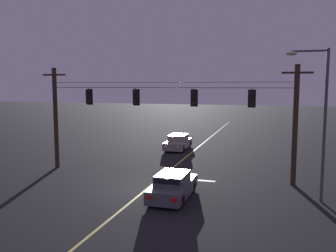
{
  "coord_description": "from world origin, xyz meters",
  "views": [
    {
      "loc": [
        7.01,
        -19.23,
        6.08
      ],
      "look_at": [
        0.0,
        4.42,
        3.24
      ],
      "focal_mm": 38.36,
      "sensor_mm": 36.0,
      "label": 1
    }
  ],
  "objects_px": {
    "car_waiting_near_lane": "(173,186)",
    "traffic_light_leftmost": "(88,97)",
    "traffic_light_right_inner": "(252,99)",
    "traffic_light_centre": "(194,98)",
    "traffic_light_left_inner": "(135,97)",
    "street_lamp_corner": "(319,111)",
    "car_oncoming_lead": "(178,142)"
  },
  "relations": [
    {
      "from": "traffic_light_right_inner",
      "to": "street_lamp_corner",
      "type": "relative_size",
      "value": 0.15
    },
    {
      "from": "traffic_light_left_inner",
      "to": "traffic_light_centre",
      "type": "distance_m",
      "value": 4.01
    },
    {
      "from": "traffic_light_leftmost",
      "to": "traffic_light_left_inner",
      "type": "relative_size",
      "value": 1.0
    },
    {
      "from": "traffic_light_left_inner",
      "to": "car_waiting_near_lane",
      "type": "xyz_separation_m",
      "value": [
        3.9,
        -4.49,
        -4.59
      ]
    },
    {
      "from": "traffic_light_right_inner",
      "to": "car_waiting_near_lane",
      "type": "distance_m",
      "value": 7.44
    },
    {
      "from": "car_waiting_near_lane",
      "to": "car_oncoming_lead",
      "type": "relative_size",
      "value": 0.98
    },
    {
      "from": "traffic_light_right_inner",
      "to": "street_lamp_corner",
      "type": "bearing_deg",
      "value": -39.61
    },
    {
      "from": "traffic_light_leftmost",
      "to": "traffic_light_left_inner",
      "type": "height_order",
      "value": "same"
    },
    {
      "from": "traffic_light_left_inner",
      "to": "traffic_light_right_inner",
      "type": "xyz_separation_m",
      "value": [
        7.66,
        0.0,
        0.0
      ]
    },
    {
      "from": "traffic_light_leftmost",
      "to": "street_lamp_corner",
      "type": "xyz_separation_m",
      "value": [
        14.74,
        -2.92,
        -0.48
      ]
    },
    {
      "from": "street_lamp_corner",
      "to": "car_oncoming_lead",
      "type": "bearing_deg",
      "value": 130.3
    },
    {
      "from": "traffic_light_left_inner",
      "to": "car_oncoming_lead",
      "type": "height_order",
      "value": "traffic_light_left_inner"
    },
    {
      "from": "traffic_light_centre",
      "to": "car_waiting_near_lane",
      "type": "height_order",
      "value": "traffic_light_centre"
    },
    {
      "from": "traffic_light_leftmost",
      "to": "traffic_light_centre",
      "type": "xyz_separation_m",
      "value": [
        7.56,
        0.0,
        0.0
      ]
    },
    {
      "from": "car_waiting_near_lane",
      "to": "car_oncoming_lead",
      "type": "bearing_deg",
      "value": 103.81
    },
    {
      "from": "traffic_light_centre",
      "to": "car_waiting_near_lane",
      "type": "distance_m",
      "value": 6.42
    },
    {
      "from": "traffic_light_centre",
      "to": "car_oncoming_lead",
      "type": "height_order",
      "value": "traffic_light_centre"
    },
    {
      "from": "traffic_light_left_inner",
      "to": "street_lamp_corner",
      "type": "distance_m",
      "value": 11.58
    },
    {
      "from": "traffic_light_centre",
      "to": "traffic_light_right_inner",
      "type": "xyz_separation_m",
      "value": [
        3.65,
        0.0,
        0.0
      ]
    },
    {
      "from": "traffic_light_left_inner",
      "to": "car_waiting_near_lane",
      "type": "bearing_deg",
      "value": -49.03
    },
    {
      "from": "car_waiting_near_lane",
      "to": "traffic_light_leftmost",
      "type": "bearing_deg",
      "value": 148.89
    },
    {
      "from": "traffic_light_left_inner",
      "to": "car_waiting_near_lane",
      "type": "height_order",
      "value": "traffic_light_left_inner"
    },
    {
      "from": "car_waiting_near_lane",
      "to": "traffic_light_left_inner",
      "type": "bearing_deg",
      "value": 130.97
    },
    {
      "from": "traffic_light_leftmost",
      "to": "car_waiting_near_lane",
      "type": "distance_m",
      "value": 9.83
    },
    {
      "from": "traffic_light_left_inner",
      "to": "street_lamp_corner",
      "type": "relative_size",
      "value": 0.15
    },
    {
      "from": "car_waiting_near_lane",
      "to": "street_lamp_corner",
      "type": "bearing_deg",
      "value": 12.12
    },
    {
      "from": "traffic_light_right_inner",
      "to": "car_oncoming_lead",
      "type": "relative_size",
      "value": 0.28
    },
    {
      "from": "traffic_light_right_inner",
      "to": "car_waiting_near_lane",
      "type": "height_order",
      "value": "traffic_light_right_inner"
    },
    {
      "from": "traffic_light_centre",
      "to": "street_lamp_corner",
      "type": "height_order",
      "value": "street_lamp_corner"
    },
    {
      "from": "traffic_light_centre",
      "to": "street_lamp_corner",
      "type": "bearing_deg",
      "value": -22.15
    },
    {
      "from": "traffic_light_centre",
      "to": "car_waiting_near_lane",
      "type": "xyz_separation_m",
      "value": [
        -0.12,
        -4.49,
        -4.59
      ]
    },
    {
      "from": "traffic_light_left_inner",
      "to": "street_lamp_corner",
      "type": "height_order",
      "value": "street_lamp_corner"
    }
  ]
}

